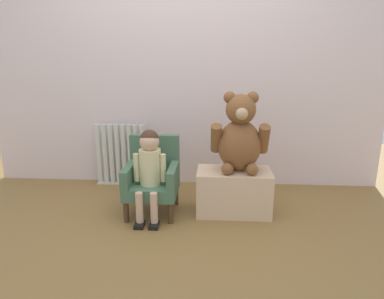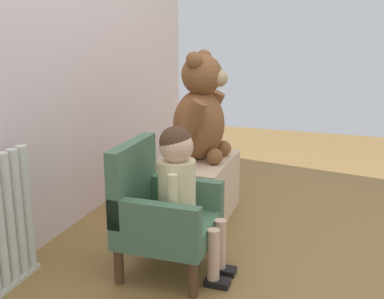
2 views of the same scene
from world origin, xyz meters
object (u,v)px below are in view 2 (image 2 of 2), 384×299
(child_figure, at_px, (181,181))
(large_teddy_bear, at_px, (200,112))
(low_bench, at_px, (201,189))
(child_armchair, at_px, (160,212))

(child_figure, distance_m, large_teddy_bear, 0.73)
(low_bench, relative_size, large_teddy_bear, 0.95)
(child_armchair, xyz_separation_m, low_bench, (0.66, 0.01, -0.11))
(child_figure, relative_size, low_bench, 1.19)
(child_armchair, xyz_separation_m, large_teddy_bear, (0.69, 0.03, 0.34))
(child_figure, distance_m, low_bench, 0.72)
(child_armchair, xyz_separation_m, child_figure, (0.00, -0.11, 0.16))
(child_figure, bearing_deg, large_teddy_bear, 10.90)
(child_figure, height_order, large_teddy_bear, large_teddy_bear)
(low_bench, bearing_deg, large_teddy_bear, 27.05)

